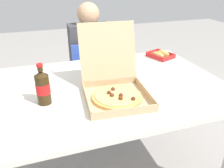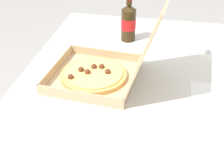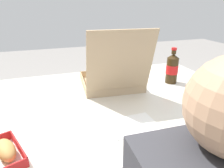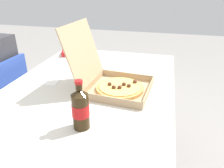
% 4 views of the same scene
% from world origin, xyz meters
% --- Properties ---
extents(dining_table, '(1.41, 0.99, 0.74)m').
position_xyz_m(dining_table, '(0.00, 0.00, 0.67)').
color(dining_table, silver).
rests_on(dining_table, ground_plane).
extents(pizza_box_open, '(0.38, 0.48, 0.37)m').
position_xyz_m(pizza_box_open, '(-0.02, -0.14, 0.80)').
color(pizza_box_open, tan).
rests_on(pizza_box_open, dining_table).
extents(cola_bottle, '(0.07, 0.07, 0.22)m').
position_xyz_m(cola_bottle, '(-0.41, -0.10, 0.84)').
color(cola_bottle, '#33230F').
rests_on(cola_bottle, dining_table).
extents(paper_menu, '(0.22, 0.16, 0.00)m').
position_xyz_m(paper_menu, '(0.03, 0.28, 0.74)').
color(paper_menu, white).
rests_on(paper_menu, dining_table).
extents(napkin_pile, '(0.13, 0.13, 0.02)m').
position_xyz_m(napkin_pile, '(-0.38, 0.32, 0.75)').
color(napkin_pile, white).
rests_on(napkin_pile, dining_table).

